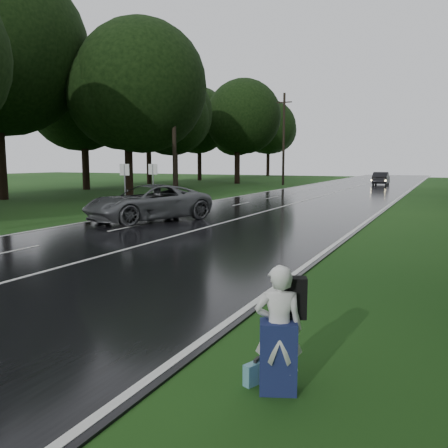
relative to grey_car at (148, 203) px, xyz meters
The scene contains 14 objects.
ground 10.92m from the grey_car, 71.06° to the right, with size 160.00×160.00×0.00m, color #1A4013.
road 10.36m from the grey_car, 69.98° to the left, with size 12.00×140.00×0.04m, color black.
lane_center 10.36m from the grey_car, 69.98° to the left, with size 0.12×140.00×0.01m, color silver.
grey_car is the anchor object (origin of this frame).
far_car 39.04m from the grey_car, 81.81° to the left, with size 1.60×4.58×1.51m, color black.
hitchhiker 16.89m from the grey_car, 49.73° to the right, with size 0.69×0.66×1.60m.
suitcase 16.63m from the grey_car, 50.38° to the right, with size 0.11×0.40×0.28m, color teal.
utility_pole_mid 11.59m from the grey_car, 115.44° to the left, with size 1.80×0.28×10.22m, color black, non-canonical shape.
utility_pole_far 34.91m from the grey_car, 98.18° to the left, with size 1.80×0.28×10.57m, color black, non-canonical shape.
road_sign_a 4.85m from the grey_car, 140.25° to the left, with size 0.64×0.10×2.66m, color white, non-canonical shape.
road_sign_b 6.93m from the grey_car, 122.22° to the left, with size 0.63×0.10×2.64m, color white, non-canonical shape.
tree_left_d 14.96m from the grey_car, 130.39° to the left, with size 8.94×8.94×13.97m, color black, non-canonical shape.
tree_left_e 25.93m from the grey_car, 118.75° to the left, with size 8.50×8.50×13.27m, color black, non-canonical shape.
tree_left_f 37.19m from the grey_car, 107.67° to the left, with size 9.26×9.26×14.47m, color black, non-canonical shape.
Camera 1 is at (9.14, -7.78, 2.83)m, focal length 37.40 mm.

